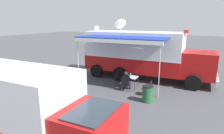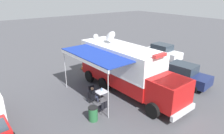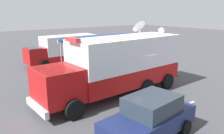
% 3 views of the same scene
% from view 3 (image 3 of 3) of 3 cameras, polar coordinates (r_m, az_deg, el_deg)
% --- Properties ---
extents(ground_plane, '(100.00, 100.00, 0.00)m').
position_cam_3_polar(ground_plane, '(14.55, 3.59, -6.22)').
color(ground_plane, '#47474C').
extents(lot_stripe, '(0.35, 4.80, 0.01)m').
position_cam_3_polar(lot_stripe, '(12.01, 13.90, -11.18)').
color(lot_stripe, silver).
rests_on(lot_stripe, ground).
extents(command_truck, '(5.21, 9.59, 4.53)m').
position_cam_3_polar(command_truck, '(13.54, 1.28, 0.84)').
color(command_truck, '#B71414').
rests_on(command_truck, ground).
extents(folding_table, '(0.84, 0.84, 0.73)m').
position_cam_3_polar(folding_table, '(15.69, -4.40, -2.13)').
color(folding_table, silver).
rests_on(folding_table, ground).
extents(water_bottle, '(0.07, 0.07, 0.22)m').
position_cam_3_polar(water_bottle, '(15.61, -3.96, -1.58)').
color(water_bottle, '#4C99D8').
rests_on(water_bottle, folding_table).
extents(folding_chair_at_table, '(0.50, 0.50, 0.87)m').
position_cam_3_polar(folding_chair_at_table, '(16.41, -5.75, -2.01)').
color(folding_chair_at_table, black).
rests_on(folding_chair_at_table, ground).
extents(folding_chair_beside_table, '(0.50, 0.50, 0.87)m').
position_cam_3_polar(folding_chair_beside_table, '(16.35, -2.27, -2.01)').
color(folding_chair_beside_table, black).
rests_on(folding_chair_beside_table, ground).
extents(folding_chair_spare_by_truck, '(0.52, 0.52, 0.87)m').
position_cam_3_polar(folding_chair_spare_by_truck, '(15.77, -10.39, -2.84)').
color(folding_chair_spare_by_truck, black).
rests_on(folding_chair_spare_by_truck, ground).
extents(seated_responder, '(0.67, 0.57, 1.25)m').
position_cam_3_polar(seated_responder, '(16.22, -5.40, -1.68)').
color(seated_responder, black).
rests_on(seated_responder, ground).
extents(trash_bin, '(0.57, 0.57, 0.91)m').
position_cam_3_polar(trash_bin, '(16.48, -12.57, -2.42)').
color(trash_bin, '#235B33').
rests_on(trash_bin, ground).
extents(traffic_cone, '(0.36, 0.36, 0.58)m').
position_cam_3_polar(traffic_cone, '(18.53, 15.85, -1.35)').
color(traffic_cone, black).
rests_on(traffic_cone, ground).
extents(support_truck, '(2.55, 6.88, 2.70)m').
position_cam_3_polar(support_truck, '(22.33, -11.94, 4.37)').
color(support_truck, white).
rests_on(support_truck, ground).
extents(car_behind_truck, '(2.42, 4.40, 1.76)m').
position_cam_3_polar(car_behind_truck, '(9.39, 9.55, -12.47)').
color(car_behind_truck, navy).
rests_on(car_behind_truck, ground).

